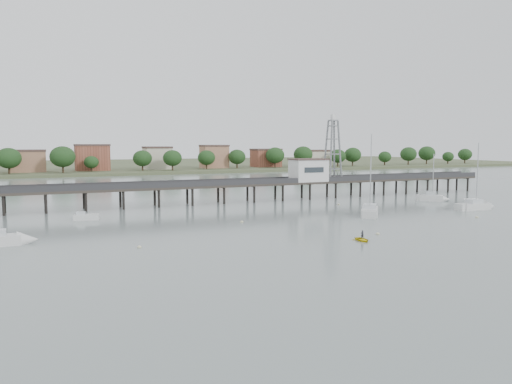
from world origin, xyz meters
The scene contains 13 objects.
ground_plane centered at (0.00, 0.00, 0.00)m, with size 500.00×500.00×0.00m, color slate.
pier centered at (0.00, 60.00, 3.79)m, with size 150.00×5.00×5.50m.
pier_building centered at (25.00, 60.00, 6.67)m, with size 8.40×5.40×5.30m.
lattice_tower centered at (31.50, 60.00, 11.10)m, with size 3.20×3.20×15.50m.
sailboat_e centered at (48.43, 44.30, 0.65)m, with size 6.22×5.65×10.95m.
sailboat_d centered at (45.84, 29.82, 0.64)m, with size 8.37×2.74×13.68m.
sailboat_a centered at (-36.64, 29.27, 0.64)m, with size 8.15×2.47×13.42m.
sailboat_c centered at (22.45, 33.27, 0.63)m, with size 8.03×9.00×15.37m.
white_tender centered at (-25.43, 46.92, 0.49)m, with size 4.34×2.52×1.58m.
yellow_dinghy centered at (6.11, 13.19, 0.00)m, with size 1.96×0.57×2.74m, color yellow.
dinghy_occupant centered at (6.11, 13.19, 0.00)m, with size 0.42×1.16×0.28m, color black.
mooring_buoys centered at (0.86, 28.80, 0.08)m, with size 80.34×31.47×0.39m.
far_shore centered at (0.36, 239.58, 0.95)m, with size 500.00×170.00×10.40m.
Camera 1 is at (-33.09, -40.20, 12.82)m, focal length 35.00 mm.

